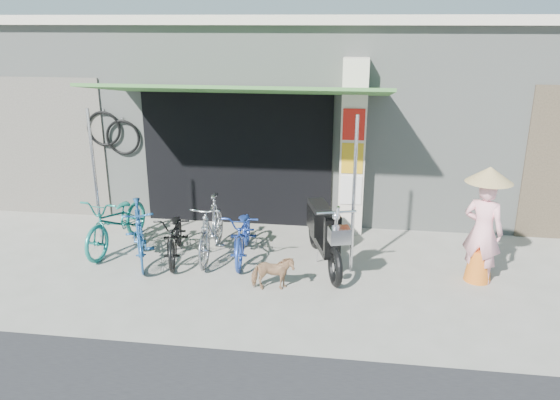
# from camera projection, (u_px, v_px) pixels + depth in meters

# --- Properties ---
(ground) EXTENTS (80.00, 80.00, 0.00)m
(ground) POSITION_uv_depth(u_px,v_px,m) (284.00, 291.00, 7.57)
(ground) COLOR gray
(ground) RESTS_ON ground
(bicycle_shop) EXTENTS (12.30, 5.30, 3.66)m
(bicycle_shop) POSITION_uv_depth(u_px,v_px,m) (315.00, 105.00, 11.77)
(bicycle_shop) COLOR gray
(bicycle_shop) RESTS_ON ground
(shop_pillar) EXTENTS (0.42, 0.44, 3.00)m
(shop_pillar) POSITION_uv_depth(u_px,v_px,m) (353.00, 148.00, 9.28)
(shop_pillar) COLOR beige
(shop_pillar) RESTS_ON ground
(awning) EXTENTS (4.60, 1.88, 2.72)m
(awning) POSITION_uv_depth(u_px,v_px,m) (241.00, 92.00, 8.42)
(awning) COLOR #376B30
(awning) RESTS_ON ground
(neighbour_left) EXTENTS (2.60, 0.06, 2.60)m
(neighbour_left) POSITION_uv_depth(u_px,v_px,m) (39.00, 147.00, 10.25)
(neighbour_left) COLOR #6B665B
(neighbour_left) RESTS_ON ground
(bike_teal) EXTENTS (0.84, 1.84, 0.93)m
(bike_teal) POSITION_uv_depth(u_px,v_px,m) (117.00, 221.00, 8.88)
(bike_teal) COLOR #1B7A6E
(bike_teal) RESTS_ON ground
(bike_blue) EXTENTS (1.03, 1.61, 0.94)m
(bike_blue) POSITION_uv_depth(u_px,v_px,m) (139.00, 233.00, 8.38)
(bike_blue) COLOR #1D4C85
(bike_blue) RESTS_ON ground
(bike_black) EXTENTS (0.83, 1.57, 0.78)m
(bike_black) POSITION_uv_depth(u_px,v_px,m) (176.00, 235.00, 8.51)
(bike_black) COLOR black
(bike_black) RESTS_ON ground
(bike_silver) EXTENTS (0.50, 1.61, 0.96)m
(bike_silver) POSITION_uv_depth(u_px,v_px,m) (211.00, 228.00, 8.54)
(bike_silver) COLOR #98999D
(bike_silver) RESTS_ON ground
(bike_navy) EXTENTS (0.67, 1.60, 0.82)m
(bike_navy) POSITION_uv_depth(u_px,v_px,m) (244.00, 233.00, 8.52)
(bike_navy) COLOR #213E9A
(bike_navy) RESTS_ON ground
(street_dog) EXTENTS (0.64, 0.38, 0.50)m
(street_dog) POSITION_uv_depth(u_px,v_px,m) (273.00, 273.00, 7.54)
(street_dog) COLOR #A08855
(street_dog) RESTS_ON ground
(moped) EXTENTS (0.79, 1.91, 1.11)m
(moped) POSITION_uv_depth(u_px,v_px,m) (324.00, 233.00, 8.27)
(moped) COLOR black
(moped) RESTS_ON ground
(nun) EXTENTS (0.66, 0.64, 1.70)m
(nun) POSITION_uv_depth(u_px,v_px,m) (483.00, 226.00, 7.63)
(nun) COLOR #FFABB5
(nun) RESTS_ON ground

